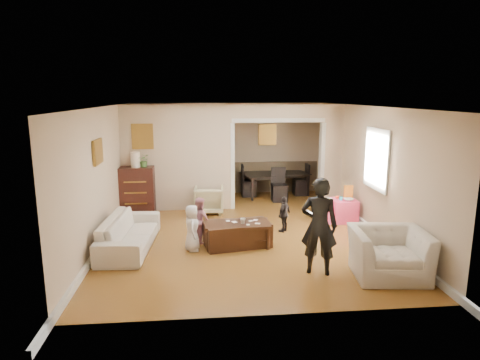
{
  "coord_description": "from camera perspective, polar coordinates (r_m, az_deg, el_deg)",
  "views": [
    {
      "loc": [
        -0.82,
        -8.43,
        2.84
      ],
      "look_at": [
        0.0,
        0.2,
        1.05
      ],
      "focal_mm": 31.17,
      "sensor_mm": 36.0,
      "label": 1
    }
  ],
  "objects": [
    {
      "name": "coffee_cup",
      "position": [
        7.85,
        0.4,
        -5.63
      ],
      "size": [
        0.12,
        0.12,
        0.1
      ],
      "primitive_type": "imported",
      "rotation": [
        0.0,
        0.0,
        0.19
      ],
      "color": "silver",
      "rests_on": "coffee_table"
    },
    {
      "name": "child_kneel_a",
      "position": [
        7.74,
        -6.59,
        -6.54
      ],
      "size": [
        0.28,
        0.42,
        0.86
      ],
      "primitive_type": "imported",
      "rotation": [
        0.0,
        0.0,
        1.58
      ],
      "color": "white",
      "rests_on": "ground"
    },
    {
      "name": "cereal_box",
      "position": [
        9.79,
        14.61,
        -1.59
      ],
      "size": [
        0.2,
        0.07,
        0.3
      ],
      "primitive_type": "cube",
      "rotation": [
        0.0,
        0.0,
        -0.01
      ],
      "color": "yellow",
      "rests_on": "play_table"
    },
    {
      "name": "child_toddler",
      "position": [
        8.78,
        6.06,
        -4.66
      ],
      "size": [
        0.43,
        0.46,
        0.76
      ],
      "primitive_type": "imported",
      "rotation": [
        0.0,
        0.0,
        -2.25
      ],
      "color": "black",
      "rests_on": "ground"
    },
    {
      "name": "partition_header",
      "position": [
        10.42,
        5.27,
        9.34
      ],
      "size": [
        2.22,
        0.18,
        0.35
      ],
      "primitive_type": "cube",
      "color": "#C3AD8F",
      "rests_on": "partition_right"
    },
    {
      "name": "toy_block",
      "position": [
        9.76,
        13.21,
        -2.31
      ],
      "size": [
        0.1,
        0.08,
        0.05
      ],
      "primitive_type": "cube",
      "rotation": [
        0.0,
        0.0,
        0.34
      ],
      "color": "#B72F16",
      "rests_on": "play_table"
    },
    {
      "name": "cyan_cup",
      "position": [
        9.6,
        13.65,
        -2.46
      ],
      "size": [
        0.08,
        0.08,
        0.08
      ],
      "primitive_type": "cylinder",
      "color": "#26AFC1",
      "rests_on": "play_table"
    },
    {
      "name": "coffee_table",
      "position": [
        7.97,
        -0.36,
        -7.45
      ],
      "size": [
        1.31,
        0.83,
        0.46
      ],
      "primitive_type": "cube",
      "rotation": [
        0.0,
        0.0,
        0.19
      ],
      "color": "#341C10",
      "rests_on": "ground"
    },
    {
      "name": "partition_left",
      "position": [
        10.36,
        -8.45,
        2.99
      ],
      "size": [
        2.75,
        0.18,
        2.6
      ],
      "primitive_type": "cube",
      "color": "#C3AD8F",
      "rests_on": "ground"
    },
    {
      "name": "potted_plant",
      "position": [
        10.13,
        -13.0,
        2.62
      ],
      "size": [
        0.28,
        0.24,
        0.31
      ],
      "primitive_type": "imported",
      "color": "#4E7C37",
      "rests_on": "dresser"
    },
    {
      "name": "framed_art_sofa_wall",
      "position": [
        8.12,
        -18.88,
        3.68
      ],
      "size": [
        0.03,
        0.55,
        0.4
      ],
      "primitive_type": "cube",
      "color": "brown"
    },
    {
      "name": "adult_person",
      "position": [
        6.75,
        10.78,
        -6.21
      ],
      "size": [
        0.67,
        0.54,
        1.58
      ],
      "primitive_type": "imported",
      "rotation": [
        0.0,
        0.0,
        2.82
      ],
      "color": "black",
      "rests_on": "ground"
    },
    {
      "name": "child_kneel_b",
      "position": [
        8.16,
        -5.48,
        -5.44
      ],
      "size": [
        0.51,
        0.55,
        0.89
      ],
      "primitive_type": "imported",
      "rotation": [
        0.0,
        0.0,
        2.11
      ],
      "color": "#D08290",
      "rests_on": "ground"
    },
    {
      "name": "armchair_front",
      "position": [
        7.08,
        19.71,
        -9.44
      ],
      "size": [
        1.25,
        1.12,
        0.74
      ],
      "primitive_type": "imported",
      "rotation": [
        0.0,
        0.0,
        -0.11
      ],
      "color": "beige",
      "rests_on": "ground"
    },
    {
      "name": "partition_right",
      "position": [
        10.86,
        12.32,
        3.24
      ],
      "size": [
        0.55,
        0.18,
        2.6
      ],
      "primitive_type": "cube",
      "color": "#C3AD8F",
      "rests_on": "ground"
    },
    {
      "name": "framed_art_partition",
      "position": [
        10.27,
        -13.19,
        5.83
      ],
      "size": [
        0.45,
        0.03,
        0.55
      ],
      "primitive_type": "cube",
      "color": "brown",
      "rests_on": "partition_left"
    },
    {
      "name": "floor",
      "position": [
        8.93,
        0.12,
        -6.87
      ],
      "size": [
        7.0,
        7.0,
        0.0
      ],
      "primitive_type": "plane",
      "color": "#9D6628",
      "rests_on": "ground"
    },
    {
      "name": "armchair_back",
      "position": [
        10.15,
        -4.28,
        -2.72
      ],
      "size": [
        0.73,
        0.75,
        0.65
      ],
      "primitive_type": "imported",
      "rotation": [
        0.0,
        0.0,
        3.08
      ],
      "color": "#BFB384",
      "rests_on": "ground"
    },
    {
      "name": "dresser",
      "position": [
        10.3,
        -13.92,
        -1.41
      ],
      "size": [
        0.83,
        0.47,
        1.14
      ],
      "primitive_type": "cube",
      "color": "black",
      "rests_on": "ground"
    },
    {
      "name": "table_lamp",
      "position": [
        10.16,
        -14.13,
        2.73
      ],
      "size": [
        0.22,
        0.22,
        0.36
      ],
      "primitive_type": "cylinder",
      "color": "#F9E7CB",
      "rests_on": "dresser"
    },
    {
      "name": "play_table",
      "position": [
        9.75,
        14.02,
        -4.06
      ],
      "size": [
        0.53,
        0.53,
        0.51
      ],
      "primitive_type": "cube",
      "rotation": [
        0.0,
        0.0,
        -0.01
      ],
      "color": "#FF4377",
      "rests_on": "ground"
    },
    {
      "name": "dining_table",
      "position": [
        11.9,
        4.81,
        -0.59
      ],
      "size": [
        2.01,
        1.4,
        0.64
      ],
      "primitive_type": "imported",
      "rotation": [
        0.0,
        0.0,
        0.22
      ],
      "color": "black",
      "rests_on": "ground"
    },
    {
      "name": "sofa",
      "position": [
        8.12,
        -14.9,
        -6.96
      ],
      "size": [
        0.95,
        2.12,
        0.61
      ],
      "primitive_type": "imported",
      "rotation": [
        0.0,
        0.0,
        1.5
      ],
      "color": "beige",
      "rests_on": "ground"
    },
    {
      "name": "window_pane",
      "position": [
        8.87,
        18.24,
        2.72
      ],
      "size": [
        0.03,
        0.95,
        1.1
      ],
      "primitive_type": "cube",
      "color": "white",
      "rests_on": "ground"
    },
    {
      "name": "play_bowl",
      "position": [
        9.59,
        14.62,
        -2.61
      ],
      "size": [
        0.22,
        0.22,
        0.05
      ],
      "primitive_type": "imported",
      "rotation": [
        0.0,
        0.0,
        -0.01
      ],
      "color": "silver",
      "rests_on": "play_table"
    },
    {
      "name": "craft_papers",
      "position": [
        7.95,
        0.73,
        -5.74
      ],
      "size": [
        0.64,
        0.38,
        0.0
      ],
      "color": "white",
      "rests_on": "coffee_table"
    },
    {
      "name": "framed_art_alcove",
      "position": [
        12.08,
        3.76,
        6.23
      ],
      "size": [
        0.45,
        0.03,
        0.55
      ],
      "primitive_type": "cube",
      "color": "brown"
    }
  ]
}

